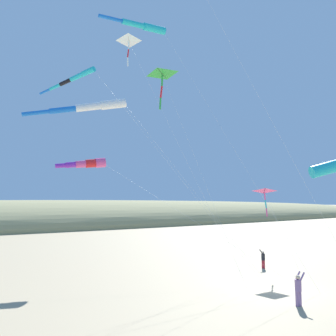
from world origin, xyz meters
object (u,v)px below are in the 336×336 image
at_px(kite_delta_green_low_center, 129,42).
at_px(kite_windsock_black_fish_shape, 88,164).
at_px(kite_windsock_magenta_far_left, 74,79).
at_px(person_child_grey_jacket, 263,258).
at_px(kite_delta_teal_far_right, 264,191).
at_px(person_child_green_jacket, 298,287).
at_px(kite_delta_rainbow_low_near, 162,74).
at_px(kite_windsock_long_streamer_left, 143,26).
at_px(kite_windsock_small_distant, 91,107).

bearing_deg(kite_delta_green_low_center, kite_windsock_black_fish_shape, 80.50).
relative_size(kite_delta_green_low_center, kite_windsock_magenta_far_left, 1.25).
bearing_deg(person_child_grey_jacket, kite_delta_teal_far_right, 162.94).
bearing_deg(person_child_grey_jacket, person_child_green_jacket, 142.63).
relative_size(person_child_grey_jacket, kite_delta_green_low_center, 0.07).
bearing_deg(kite_windsock_magenta_far_left, person_child_green_jacket, -155.62).
bearing_deg(kite_windsock_magenta_far_left, kite_delta_teal_far_right, -122.00).
bearing_deg(kite_delta_rainbow_low_near, person_child_grey_jacket, -111.87).
bearing_deg(kite_delta_rainbow_low_near, kite_delta_green_low_center, 13.14).
bearing_deg(kite_windsock_long_streamer_left, person_child_grey_jacket, -120.20).
xyz_separation_m(person_child_green_jacket, kite_delta_rainbow_low_near, (10.11, 1.36, 13.21)).
height_order(person_child_grey_jacket, kite_windsock_small_distant, kite_windsock_small_distant).
height_order(kite_windsock_black_fish_shape, kite_delta_teal_far_right, kite_windsock_black_fish_shape).
bearing_deg(kite_delta_rainbow_low_near, kite_windsock_long_streamer_left, 22.86).
bearing_deg(kite_windsock_magenta_far_left, kite_windsock_long_streamer_left, -120.56).
bearing_deg(kite_delta_teal_far_right, person_child_green_jacket, 141.67).
bearing_deg(kite_windsock_magenta_far_left, kite_windsock_small_distant, -167.11).
height_order(person_child_grey_jacket, kite_delta_green_low_center, kite_delta_green_low_center).
xyz_separation_m(kite_windsock_small_distant, kite_windsock_long_streamer_left, (-0.30, -3.93, 6.79)).
bearing_deg(person_child_grey_jacket, kite_windsock_long_streamer_left, 59.80).
xyz_separation_m(person_child_grey_jacket, kite_delta_rainbow_low_near, (2.79, 6.95, 13.33)).
bearing_deg(kite_windsock_long_streamer_left, kite_delta_green_low_center, 4.81).
distance_m(person_child_green_jacket, kite_windsock_long_streamer_left, 21.08).
xyz_separation_m(person_child_grey_jacket, kite_windsock_black_fish_shape, (7.06, 10.89, 6.95)).
bearing_deg(kite_windsock_black_fish_shape, kite_delta_teal_far_right, -124.74).
distance_m(kite_windsock_small_distant, kite_windsock_magenta_far_left, 3.55).
bearing_deg(kite_delta_green_low_center, person_child_green_jacket, -170.83).
bearing_deg(kite_delta_rainbow_low_near, kite_windsock_magenta_far_left, 50.24).
bearing_deg(kite_windsock_small_distant, kite_delta_green_low_center, -64.50).
bearing_deg(person_child_grey_jacket, kite_delta_rainbow_low_near, 68.13).
bearing_deg(kite_delta_green_low_center, kite_windsock_small_distant, 115.50).
xyz_separation_m(kite_delta_rainbow_low_near, kite_delta_teal_far_right, (-3.20, -6.83, -8.45)).
distance_m(kite_windsock_small_distant, kite_windsock_black_fish_shape, 4.45).
relative_size(kite_delta_green_low_center, kite_windsock_small_distant, 1.49).
bearing_deg(kite_windsock_long_streamer_left, kite_delta_rainbow_low_near, -157.14).
bearing_deg(kite_delta_rainbow_low_near, kite_delta_teal_far_right, -115.09).
distance_m(kite_windsock_black_fish_shape, kite_windsock_magenta_far_left, 6.48).
distance_m(kite_windsock_black_fish_shape, kite_delta_teal_far_right, 13.27).
xyz_separation_m(kite_delta_rainbow_low_near, kite_windsock_long_streamer_left, (1.66, 0.70, 4.16)).
height_order(person_child_grey_jacket, kite_delta_rainbow_low_near, kite_delta_rainbow_low_near).
bearing_deg(kite_delta_rainbow_low_near, person_child_green_jacket, -172.33).
bearing_deg(kite_windsock_long_streamer_left, person_child_green_jacket, -170.06).
bearing_deg(kite_delta_teal_far_right, kite_delta_rainbow_low_near, 64.91).
height_order(kite_delta_rainbow_low_near, kite_windsock_magenta_far_left, kite_windsock_magenta_far_left).
distance_m(kite_delta_rainbow_low_near, kite_windsock_magenta_far_left, 6.73).
bearing_deg(person_child_green_jacket, kite_windsock_small_distant, 26.41).
relative_size(kite_delta_rainbow_low_near, kite_windsock_magenta_far_left, 0.99).
height_order(kite_windsock_small_distant, kite_windsock_magenta_far_left, kite_windsock_magenta_far_left).
height_order(person_child_grey_jacket, kite_delta_teal_far_right, kite_delta_teal_far_right).
distance_m(person_child_green_jacket, kite_delta_green_low_center, 21.99).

